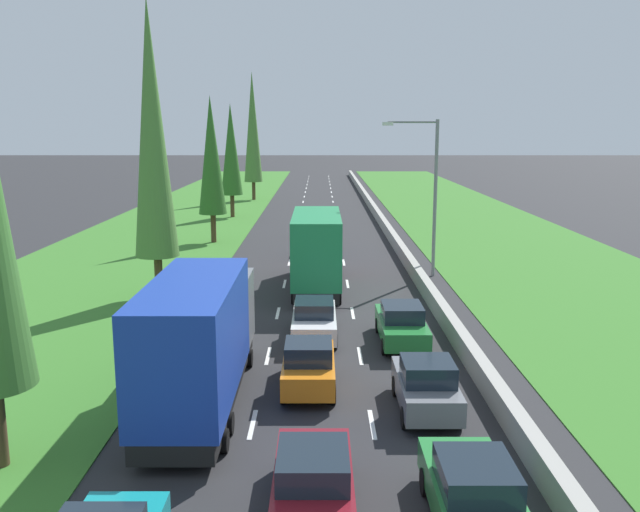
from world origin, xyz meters
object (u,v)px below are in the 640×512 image
object	(u,v)px
white_sedan_centre_lane	(316,319)
grey_hatchback_right_lane	(428,386)
blue_box_truck_left_lane	(202,338)
green_sedan_right_lane_third	(404,324)
green_box_truck_centre_lane	(319,249)
street_light_mast	(432,186)
poplar_tree_third	(214,156)
poplar_tree_second	(154,130)
poplar_tree_fourth	(233,150)
orange_hatchback_centre_lane	(311,365)
poplar_tree_fifth	(255,127)
green_sedan_right_lane	(476,495)
maroon_sedan_centre_lane	(315,483)
blue_sedan_centre_lane	(317,243)
silver_hatchback_centre_lane	(319,228)

from	to	relation	value
white_sedan_centre_lane	grey_hatchback_right_lane	distance (m)	8.10
blue_box_truck_left_lane	green_sedan_right_lane_third	xyz separation A→B (m)	(6.95, 6.16, -1.37)
white_sedan_centre_lane	green_box_truck_centre_lane	bearing A→B (deg)	89.64
street_light_mast	blue_box_truck_left_lane	bearing A→B (deg)	-117.96
poplar_tree_third	poplar_tree_second	bearing A→B (deg)	-90.51
green_box_truck_centre_lane	poplar_tree_second	world-z (taller)	poplar_tree_second
white_sedan_centre_lane	poplar_tree_third	bearing A→B (deg)	108.36
poplar_tree_second	poplar_tree_fourth	bearing A→B (deg)	90.53
orange_hatchback_centre_lane	white_sedan_centre_lane	size ratio (longest dim) A/B	0.87
poplar_tree_second	poplar_tree_fourth	xyz separation A→B (m)	(-0.29, 31.41, -1.94)
green_sedan_right_lane_third	poplar_tree_fifth	size ratio (longest dim) A/B	0.30
green_sedan_right_lane	orange_hatchback_centre_lane	bearing A→B (deg)	114.90
maroon_sedan_centre_lane	white_sedan_centre_lane	bearing A→B (deg)	90.37
poplar_tree_fifth	green_box_truck_centre_lane	bearing A→B (deg)	-80.30
green_sedan_right_lane_third	blue_box_truck_left_lane	bearing A→B (deg)	-138.45
orange_hatchback_centre_lane	poplar_tree_third	distance (m)	30.53
blue_sedan_centre_lane	poplar_tree_second	world-z (taller)	poplar_tree_second
maroon_sedan_centre_lane	blue_box_truck_left_lane	distance (m)	7.20
blue_box_truck_left_lane	poplar_tree_third	bearing A→B (deg)	98.14
poplar_tree_third	green_sedan_right_lane_third	bearing A→B (deg)	-64.95
silver_hatchback_centre_lane	poplar_tree_fourth	xyz separation A→B (m)	(-8.23, 12.58, 5.62)
poplar_tree_fourth	blue_sedan_centre_lane	bearing A→B (deg)	-67.52
poplar_tree_fourth	green_box_truck_centre_lane	bearing A→B (deg)	-74.33
green_sedan_right_lane_third	green_box_truck_centre_lane	bearing A→B (deg)	110.58
silver_hatchback_centre_lane	poplar_tree_fifth	size ratio (longest dim) A/B	0.26
green_box_truck_centre_lane	silver_hatchback_centre_lane	world-z (taller)	green_box_truck_centre_lane
grey_hatchback_right_lane	poplar_tree_fifth	world-z (taller)	poplar_tree_fifth
white_sedan_centre_lane	poplar_tree_fourth	distance (m)	39.31
green_box_truck_centre_lane	poplar_tree_fifth	world-z (taller)	poplar_tree_fifth
green_sedan_right_lane	green_sedan_right_lane_third	size ratio (longest dim) A/B	1.00
blue_sedan_centre_lane	poplar_tree_fourth	xyz separation A→B (m)	(-8.11, 19.60, 5.65)
maroon_sedan_centre_lane	poplar_tree_fourth	distance (m)	51.97
green_box_truck_centre_lane	blue_sedan_centre_lane	world-z (taller)	green_box_truck_centre_lane
poplar_tree_second	street_light_mast	world-z (taller)	poplar_tree_second
poplar_tree_fifth	street_light_mast	distance (m)	44.43
silver_hatchback_centre_lane	green_box_truck_centre_lane	bearing A→B (deg)	-89.82
white_sedan_centre_lane	green_sedan_right_lane	bearing A→B (deg)	-75.29
green_sedan_right_lane	poplar_tree_fourth	world-z (taller)	poplar_tree_fourth
blue_sedan_centre_lane	poplar_tree_second	bearing A→B (deg)	-123.49
green_sedan_right_lane	blue_sedan_centre_lane	size ratio (longest dim) A/B	1.00
poplar_tree_third	street_light_mast	size ratio (longest dim) A/B	1.21
blue_sedan_centre_lane	silver_hatchback_centre_lane	distance (m)	7.02
green_sedan_right_lane_third	poplar_tree_third	world-z (taller)	poplar_tree_third
grey_hatchback_right_lane	green_sedan_right_lane_third	world-z (taller)	grey_hatchback_right_lane
green_sedan_right_lane	green_box_truck_centre_lane	xyz separation A→B (m)	(-3.48, 21.95, 1.37)
green_sedan_right_lane_third	silver_hatchback_centre_lane	size ratio (longest dim) A/B	1.15
grey_hatchback_right_lane	street_light_mast	distance (m)	19.95
grey_hatchback_right_lane	poplar_tree_fifth	xyz separation A→B (m)	(-11.15, 61.19, 7.71)
poplar_tree_second	street_light_mast	distance (m)	15.70
green_box_truck_centre_lane	poplar_tree_fourth	size ratio (longest dim) A/B	0.87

